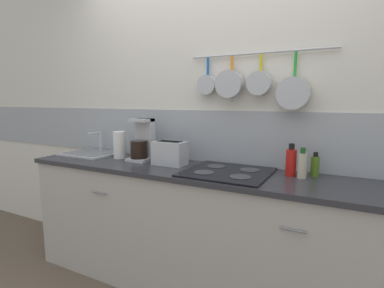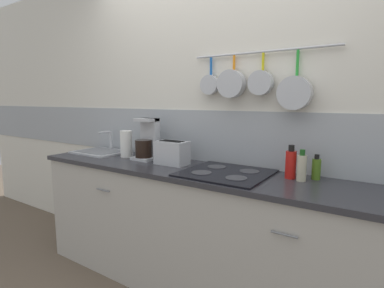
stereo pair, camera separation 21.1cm
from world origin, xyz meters
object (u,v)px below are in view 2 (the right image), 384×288
paper_towel_roll (126,144)px  bottle_sesame_oil (316,168)px  bottle_hot_sauce (302,167)px  toaster (172,153)px  bottle_vinegar (291,164)px  coffee_maker (147,143)px

paper_towel_roll → bottle_sesame_oil: (1.53, 0.12, -0.04)m
bottle_hot_sauce → paper_towel_roll: bearing=-179.0°
paper_towel_roll → toaster: bearing=-2.9°
bottle_sesame_oil → paper_towel_roll: bearing=-175.7°
toaster → bottle_sesame_oil: (1.01, 0.14, -0.02)m
bottle_vinegar → bottle_hot_sauce: bearing=-21.3°
bottle_hot_sauce → bottle_sesame_oil: bottle_hot_sauce is taller
toaster → bottle_vinegar: bearing=5.3°
paper_towel_roll → coffee_maker: size_ratio=0.67×
coffee_maker → toaster: bearing=-9.1°
bottle_vinegar → bottle_sesame_oil: size_ratio=1.35×
coffee_maker → toaster: 0.30m
paper_towel_roll → coffee_maker: 0.22m
coffee_maker → bottle_hot_sauce: (1.24, 0.00, -0.05)m
toaster → bottle_sesame_oil: bearing=8.0°
coffee_maker → bottle_sesame_oil: 1.31m
coffee_maker → toaster: coffee_maker is taller
coffee_maker → toaster: (0.29, -0.05, -0.05)m
paper_towel_roll → toaster: 0.51m
paper_towel_roll → toaster: size_ratio=0.86×
toaster → bottle_sesame_oil: toaster is taller
coffee_maker → bottle_hot_sauce: 1.24m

